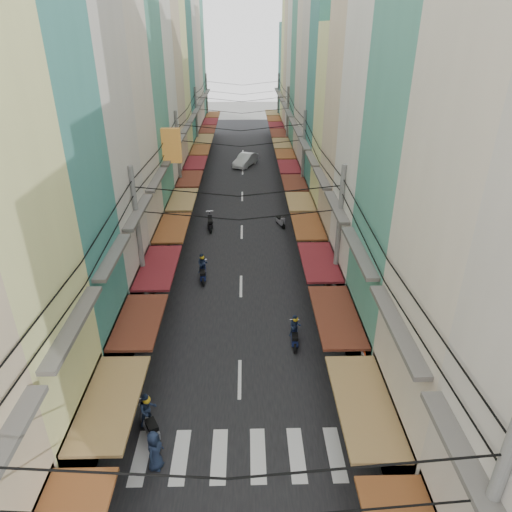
{
  "coord_description": "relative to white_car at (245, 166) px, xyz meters",
  "views": [
    {
      "loc": [
        0.37,
        -17.43,
        13.87
      ],
      "look_at": [
        0.91,
        6.46,
        1.79
      ],
      "focal_mm": 32.0,
      "sensor_mm": 36.0,
      "label": 1
    }
  ],
  "objects": [
    {
      "name": "traffic_sign",
      "position": [
        4.48,
        -35.94,
        2.12
      ],
      "size": [
        0.1,
        0.64,
        2.91
      ],
      "color": "slate",
      "rests_on": "ground"
    },
    {
      "name": "crosswalk",
      "position": [
        -0.31,
        -38.16,
        0.03
      ],
      "size": [
        7.55,
        2.4,
        0.01
      ],
      "color": "silver",
      "rests_on": "ground"
    },
    {
      "name": "pedestrians",
      "position": [
        -4.71,
        -28.04,
        1.03
      ],
      "size": [
        12.11,
        19.16,
        2.17
      ],
      "color": "#2A212D",
      "rests_on": "ground"
    },
    {
      "name": "sidewalk_left",
      "position": [
        -6.81,
        -12.16,
        0.03
      ],
      "size": [
        3.0,
        80.0,
        0.06
      ],
      "primitive_type": "cube",
      "color": "slate",
      "rests_on": "ground"
    },
    {
      "name": "bicycle",
      "position": [
        6.31,
        -35.16,
        0.0
      ],
      "size": [
        1.92,
        1.18,
        1.24
      ],
      "primitive_type": "imported",
      "rotation": [
        0.0,
        0.0,
        1.27
      ],
      "color": "black",
      "rests_on": "ground"
    },
    {
      "name": "building_row_left",
      "position": [
        -8.23,
        -15.6,
        9.78
      ],
      "size": [
        7.8,
        67.67,
        23.7
      ],
      "color": "silver",
      "rests_on": "ground"
    },
    {
      "name": "utility_poles",
      "position": [
        -0.31,
        -17.15,
        6.59
      ],
      "size": [
        10.2,
        66.13,
        8.2
      ],
      "color": "slate",
      "rests_on": "ground"
    },
    {
      "name": "parked_scooters",
      "position": [
        4.25,
        -36.65,
        0.47
      ],
      "size": [
        12.91,
        15.25,
        1.01
      ],
      "color": "black",
      "rests_on": "ground"
    },
    {
      "name": "white_car",
      "position": [
        0.0,
        0.0,
        0.0
      ],
      "size": [
        5.08,
        3.59,
        1.67
      ],
      "primitive_type": "imported",
      "rotation": [
        0.0,
        0.0,
        -0.41
      ],
      "color": "silver",
      "rests_on": "ground"
    },
    {
      "name": "sidewalk_right",
      "position": [
        6.19,
        -12.16,
        0.03
      ],
      "size": [
        3.0,
        80.0,
        0.06
      ],
      "primitive_type": "cube",
      "color": "slate",
      "rests_on": "ground"
    },
    {
      "name": "market_umbrella",
      "position": [
        6.54,
        -39.24,
        2.02
      ],
      "size": [
        2.18,
        2.18,
        2.3
      ],
      "color": "#B2B2B7",
      "rests_on": "ground"
    },
    {
      "name": "ground",
      "position": [
        -0.31,
        -32.16,
        0.0
      ],
      "size": [
        160.0,
        160.0,
        0.0
      ],
      "primitive_type": "plane",
      "color": "slate",
      "rests_on": "ground"
    },
    {
      "name": "road",
      "position": [
        -0.31,
        -12.16,
        0.01
      ],
      "size": [
        10.0,
        80.0,
        0.02
      ],
      "primitive_type": "cube",
      "color": "black",
      "rests_on": "ground"
    },
    {
      "name": "building_row_right",
      "position": [
        7.61,
        -15.72,
        9.41
      ],
      "size": [
        7.8,
        68.98,
        22.59
      ],
      "color": "teal",
      "rests_on": "ground"
    },
    {
      "name": "moving_scooters",
      "position": [
        -1.54,
        -28.73,
        0.55
      ],
      "size": [
        6.74,
        21.91,
        1.99
      ],
      "color": "black",
      "rests_on": "ground"
    }
  ]
}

